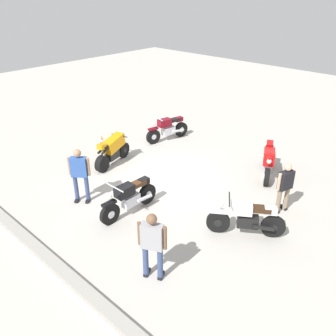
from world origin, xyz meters
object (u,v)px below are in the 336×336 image
Objects in this scene: motorcycle_maroon_cruiser at (168,129)px; traffic_cone at (102,142)px; motorcycle_silver_cruiser at (247,218)px; person_in_blue_shirt at (80,172)px; person_in_black_shirt at (285,185)px; motorcycle_orange_sportbike at (113,149)px; motorcycle_black_cruiser at (129,198)px; motorcycle_red_sportbike at (268,161)px; person_in_gray_shirt at (152,242)px.

motorcycle_maroon_cruiser reaches higher than traffic_cone.
motorcycle_silver_cruiser is 5.06m from person_in_blue_shirt.
person_in_blue_shirt is at bearing -11.37° from motorcycle_silver_cruiser.
person_in_black_shirt is 2.98× the size of traffic_cone.
person_in_blue_shirt reaches higher than motorcycle_orange_sportbike.
motorcycle_black_cruiser is (3.04, 1.44, 0.00)m from motorcycle_silver_cruiser.
person_in_blue_shirt is at bearing 26.36° from motorcycle_maroon_cruiser.
person_in_blue_shirt is (-1.27, 2.29, 0.42)m from motorcycle_orange_sportbike.
motorcycle_orange_sportbike and motorcycle_red_sportbike have the same top height.
person_in_gray_shirt is (-5.20, 3.10, 0.42)m from motorcycle_orange_sportbike.
motorcycle_orange_sportbike is at bearing -37.57° from motorcycle_silver_cruiser.
motorcycle_maroon_cruiser and motorcycle_black_cruiser have the same top height.
motorcycle_red_sportbike is at bearing -21.80° from person_in_gray_shirt.
person_in_gray_shirt is at bearing -136.04° from motorcycle_orange_sportbike.
person_in_black_shirt is at bearing -37.80° from person_in_gray_shirt.
person_in_gray_shirt is (-0.53, 6.16, 0.42)m from motorcycle_red_sportbike.
person_in_blue_shirt is at bearing -70.57° from motorcycle_black_cruiser.
motorcycle_red_sportbike is at bearing -72.07° from motorcycle_orange_sportbike.
person_in_blue_shirt is 4.09m from traffic_cone.
motorcycle_silver_cruiser is 3.37× the size of traffic_cone.
motorcycle_orange_sportbike is 0.93× the size of motorcycle_maroon_cruiser.
motorcycle_silver_cruiser is at bearing 74.66° from person_in_blue_shirt.
person_in_black_shirt reaches higher than motorcycle_orange_sportbike.
person_in_gray_shirt is (-5.28, 6.16, 0.49)m from motorcycle_maroon_cruiser.
motorcycle_red_sportbike is (1.22, -3.34, 0.07)m from motorcycle_silver_cruiser.
motorcycle_orange_sportbike is at bearing 13.58° from motorcycle_maroon_cruiser.
traffic_cone is at bearing -41.84° from motorcycle_silver_cruiser.
motorcycle_black_cruiser is at bearing 32.86° from person_in_gray_shirt.
person_in_black_shirt is 7.64m from traffic_cone.
person_in_gray_shirt is 1.11× the size of person_in_black_shirt.
motorcycle_black_cruiser is 3.94× the size of traffic_cone.
traffic_cone is (1.49, -0.63, -0.33)m from motorcycle_orange_sportbike.
motorcycle_black_cruiser is 4.95m from traffic_cone.
motorcycle_silver_cruiser is 0.98× the size of motorcycle_red_sportbike.
person_in_black_shirt is at bearing -92.38° from motorcycle_orange_sportbike.
person_in_blue_shirt is at bearing 54.51° from person_in_black_shirt.
person_in_black_shirt is (-1.41, 1.67, 0.29)m from motorcycle_red_sportbike.
motorcycle_red_sportbike is 0.87× the size of motorcycle_black_cruiser.
motorcycle_maroon_cruiser is (0.07, -3.05, -0.07)m from motorcycle_orange_sportbike.
motorcycle_red_sportbike is 1.03× the size of person_in_blue_shirt.
motorcycle_silver_cruiser is at bearing -40.44° from person_in_gray_shirt.
motorcycle_maroon_cruiser is 3.90× the size of traffic_cone.
motorcycle_silver_cruiser is 1.72m from person_in_black_shirt.
motorcycle_maroon_cruiser is 1.14× the size of motorcycle_red_sportbike.
motorcycle_red_sportbike is at bearing -158.52° from traffic_cone.
person_in_black_shirt is at bearing -131.36° from motorcycle_silver_cruiser.
motorcycle_red_sportbike is at bearing 108.71° from person_in_blue_shirt.
motorcycle_silver_cruiser is 1.02× the size of person_in_blue_shirt.
motorcycle_silver_cruiser is at bearing 172.98° from traffic_cone.
motorcycle_maroon_cruiser is 8.12m from person_in_gray_shirt.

